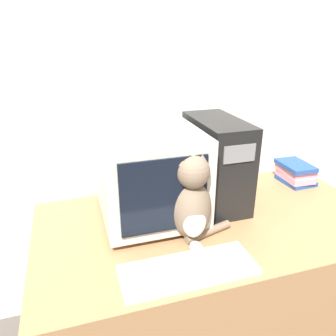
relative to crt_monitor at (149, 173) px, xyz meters
name	(u,v)px	position (x,y,z in m)	size (l,w,h in m)	color
wall_back	(180,83)	(0.26, 0.33, 0.33)	(7.00, 0.05, 2.50)	silver
desk	(210,283)	(0.26, -0.13, -0.56)	(1.55, 0.81, 0.71)	#9E7047
crt_monitor	(149,173)	(0.00, 0.00, 0.00)	(0.42, 0.49, 0.41)	beige
computer_tower	(216,162)	(0.34, 0.04, 0.00)	(0.20, 0.42, 0.42)	black
keyboard	(188,270)	(0.03, -0.42, -0.20)	(0.48, 0.18, 0.02)	silver
cat	(191,202)	(0.12, -0.22, -0.05)	(0.28, 0.27, 0.37)	#7A6651
book_stack	(295,173)	(0.87, 0.10, -0.15)	(0.17, 0.21, 0.12)	#234793
pen	(155,262)	(-0.07, -0.34, -0.21)	(0.15, 0.04, 0.01)	maroon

